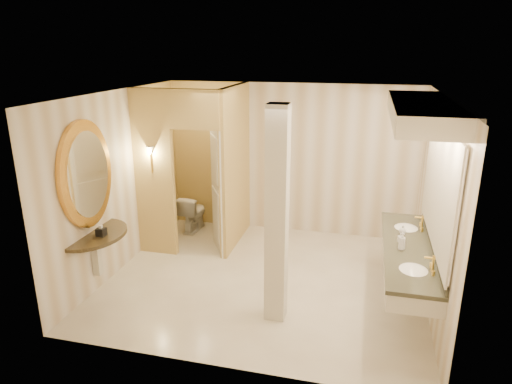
% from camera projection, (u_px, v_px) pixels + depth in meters
% --- Properties ---
extents(floor, '(4.50, 4.50, 0.00)m').
position_uv_depth(floor, '(265.00, 279.00, 6.77)').
color(floor, white).
rests_on(floor, ground).
extents(ceiling, '(4.50, 4.50, 0.00)m').
position_uv_depth(ceiling, '(266.00, 94.00, 5.94)').
color(ceiling, silver).
rests_on(ceiling, wall_back).
extents(wall_back, '(4.50, 0.02, 2.70)m').
position_uv_depth(wall_back, '(290.00, 159.00, 8.20)').
color(wall_back, silver).
rests_on(wall_back, floor).
extents(wall_front, '(4.50, 0.02, 2.70)m').
position_uv_depth(wall_front, '(220.00, 253.00, 4.51)').
color(wall_front, silver).
rests_on(wall_front, floor).
extents(wall_left, '(0.02, 4.00, 2.70)m').
position_uv_depth(wall_left, '(120.00, 182.00, 6.87)').
color(wall_left, silver).
rests_on(wall_left, floor).
extents(wall_right, '(0.02, 4.00, 2.70)m').
position_uv_depth(wall_right, '(436.00, 206.00, 5.84)').
color(wall_right, silver).
rests_on(wall_right, floor).
extents(toilet_closet, '(1.50, 1.55, 2.70)m').
position_uv_depth(toilet_closet, '(211.00, 168.00, 7.49)').
color(toilet_closet, tan).
rests_on(toilet_closet, floor).
extents(wall_sconce, '(0.14, 0.14, 0.42)m').
position_uv_depth(wall_sconce, '(151.00, 152.00, 7.07)').
color(wall_sconce, gold).
rests_on(wall_sconce, toilet_closet).
extents(vanity, '(0.75, 2.59, 2.09)m').
position_uv_depth(vanity, '(418.00, 190.00, 5.55)').
color(vanity, beige).
rests_on(vanity, floor).
extents(console_shelf, '(1.11, 1.11, 2.00)m').
position_uv_depth(console_shelf, '(89.00, 200.00, 6.06)').
color(console_shelf, black).
rests_on(console_shelf, floor).
extents(pillar, '(0.25, 0.25, 2.70)m').
position_uv_depth(pillar, '(277.00, 217.00, 5.44)').
color(pillar, beige).
rests_on(pillar, floor).
extents(tissue_box, '(0.11, 0.11, 0.11)m').
position_uv_depth(tissue_box, '(101.00, 232.00, 6.09)').
color(tissue_box, black).
rests_on(tissue_box, console_shelf).
extents(toilet, '(0.44, 0.70, 0.68)m').
position_uv_depth(toilet, '(193.00, 212.00, 8.49)').
color(toilet, white).
rests_on(toilet, floor).
extents(soap_bottle_a, '(0.07, 0.07, 0.12)m').
position_uv_depth(soap_bottle_a, '(400.00, 238.00, 5.90)').
color(soap_bottle_a, beige).
rests_on(soap_bottle_a, vanity).
extents(soap_bottle_b, '(0.12, 0.12, 0.12)m').
position_uv_depth(soap_bottle_b, '(403.00, 230.00, 6.15)').
color(soap_bottle_b, silver).
rests_on(soap_bottle_b, vanity).
extents(soap_bottle_c, '(0.11, 0.12, 0.23)m').
position_uv_depth(soap_bottle_c, '(402.00, 241.00, 5.66)').
color(soap_bottle_c, '#C6B28C').
rests_on(soap_bottle_c, vanity).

